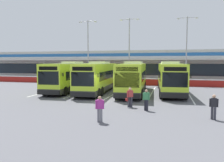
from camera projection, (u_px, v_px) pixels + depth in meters
The scene contains 19 objects.
ground_plane at pixel (104, 100), 21.52m from camera, with size 200.00×200.00×0.00m, color #56565B.
terminal_building at pixel (140, 65), 47.20m from camera, with size 70.00×13.00×6.00m.
red_barrier_wall at pixel (130, 82), 35.45m from camera, with size 60.00×0.40×1.10m.
coach_bus_leftmost at pixel (70, 77), 28.47m from camera, with size 3.56×12.29×3.78m.
coach_bus_left_centre at pixel (98, 78), 27.02m from camera, with size 3.56×12.29×3.78m.
coach_bus_centre at pixel (133, 78), 26.02m from camera, with size 3.56×12.29×3.78m.
coach_bus_right_centre at pixel (170, 78), 26.25m from camera, with size 3.56×12.29×3.78m.
bay_stripe_far_west at pixel (57, 90), 29.42m from camera, with size 0.14×13.00×0.01m, color silver.
bay_stripe_west at pixel (86, 91), 28.36m from camera, with size 0.14×13.00×0.01m, color silver.
bay_stripe_mid_west at pixel (118, 92), 27.31m from camera, with size 0.14×13.00×0.01m, color silver.
bay_stripe_centre at pixel (152, 93), 26.25m from camera, with size 0.14×13.00×0.01m, color silver.
bay_stripe_mid_east at pixel (189, 94), 25.19m from camera, with size 0.14×13.00×0.01m, color silver.
pedestrian_with_handbag at pixel (130, 97), 17.90m from camera, with size 0.62×0.51×1.62m.
pedestrian_in_dark_coat at pixel (100, 108), 13.40m from camera, with size 0.53×0.34×1.62m.
pedestrian_child at pixel (146, 99), 16.62m from camera, with size 0.53×0.30×1.62m.
pedestrian_near_bin at pixel (214, 106), 13.99m from camera, with size 0.54×0.33×1.62m.
lamp_post_west at pixel (88, 47), 38.80m from camera, with size 3.24×0.28×11.00m.
lamp_post_centre at pixel (129, 47), 36.82m from camera, with size 3.24×0.28×11.00m.
lamp_post_east at pixel (187, 46), 35.58m from camera, with size 3.24×0.28×11.00m.
Camera 1 is at (6.13, -20.40, 3.68)m, focal length 35.07 mm.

